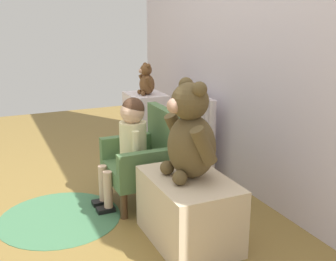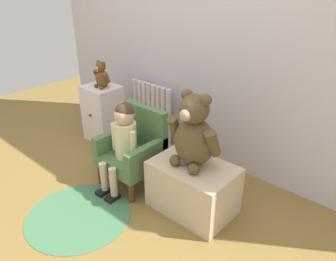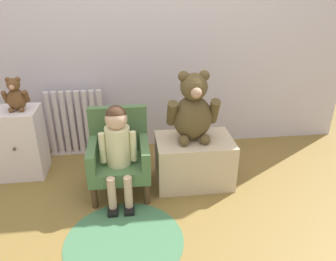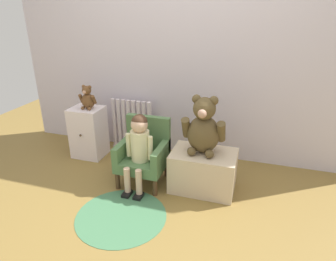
# 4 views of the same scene
# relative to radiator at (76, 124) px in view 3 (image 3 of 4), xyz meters

# --- Properties ---
(ground_plane) EXTENTS (6.00, 6.00, 0.00)m
(ground_plane) POSITION_rel_radiator_xyz_m (0.58, -1.04, -0.29)
(ground_plane) COLOR olive
(back_wall) EXTENTS (3.80, 0.05, 2.40)m
(back_wall) POSITION_rel_radiator_xyz_m (0.58, 0.13, 0.91)
(back_wall) COLOR silver
(back_wall) RESTS_ON ground_plane
(radiator) EXTENTS (0.50, 0.05, 0.59)m
(radiator) POSITION_rel_radiator_xyz_m (0.00, 0.00, 0.00)
(radiator) COLOR silver
(radiator) RESTS_ON ground_plane
(small_dresser) EXTENTS (0.33, 0.31, 0.55)m
(small_dresser) POSITION_rel_radiator_xyz_m (-0.39, -0.28, -0.02)
(small_dresser) COLOR silver
(small_dresser) RESTS_ON ground_plane
(child_armchair) EXTENTS (0.43, 0.41, 0.61)m
(child_armchair) POSITION_rel_radiator_xyz_m (0.38, -0.58, -0.00)
(child_armchair) COLOR #4D6F42
(child_armchair) RESTS_ON ground_plane
(child_figure) EXTENTS (0.25, 0.35, 0.70)m
(child_figure) POSITION_rel_radiator_xyz_m (0.38, -0.69, 0.16)
(child_figure) COLOR beige
(child_figure) RESTS_ON ground_plane
(low_bench) EXTENTS (0.57, 0.39, 0.36)m
(low_bench) POSITION_rel_radiator_xyz_m (0.94, -0.56, -0.11)
(low_bench) COLOR #CBB594
(low_bench) RESTS_ON ground_plane
(large_teddy_bear) EXTENTS (0.38, 0.27, 0.52)m
(large_teddy_bear) POSITION_rel_radiator_xyz_m (0.92, -0.55, 0.30)
(large_teddy_bear) COLOR brown
(large_teddy_bear) RESTS_ON low_bench
(small_teddy_bear) EXTENTS (0.18, 0.13, 0.25)m
(small_teddy_bear) POSITION_rel_radiator_xyz_m (-0.36, -0.29, 0.37)
(small_teddy_bear) COLOR brown
(small_teddy_bear) RESTS_ON small_dresser
(floor_rug) EXTENTS (0.73, 0.73, 0.01)m
(floor_rug) POSITION_rel_radiator_xyz_m (0.40, -1.16, -0.29)
(floor_rug) COLOR #40734C
(floor_rug) RESTS_ON ground_plane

